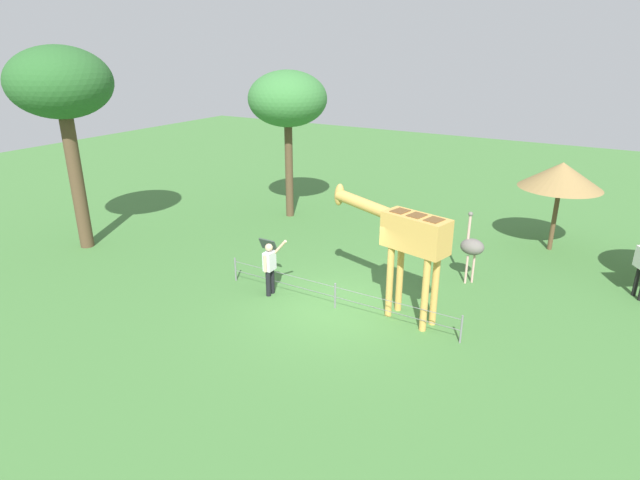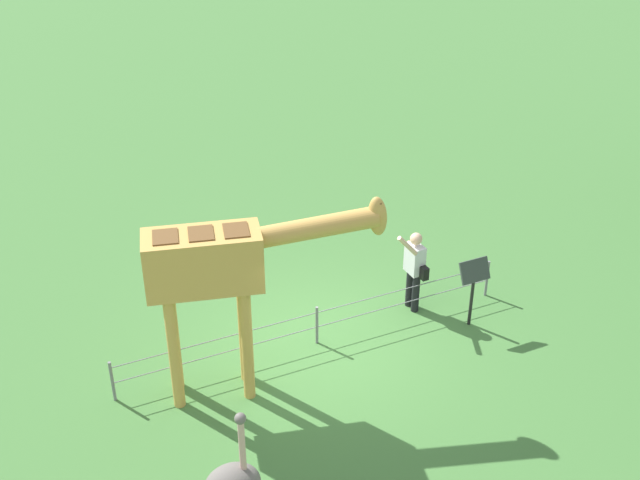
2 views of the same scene
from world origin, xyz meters
The scene contains 9 objects.
ground_plane centered at (0.00, 0.00, 0.00)m, with size 60.00×60.00×0.00m, color #427538.
giraffe centered at (-1.74, -0.46, 2.27)m, with size 3.62×1.33×3.25m.
visitor centered at (2.02, 0.28, 0.90)m, with size 0.61×0.58×1.72m.
ostrich centered at (-2.71, -3.44, 1.18)m, with size 0.70×0.56×2.25m.
shade_hut_near centered at (-4.42, -7.68, 2.68)m, with size 2.74×2.74×3.13m.
tree_east centered at (5.69, -6.19, 4.77)m, with size 3.12×3.12×5.92m.
tree_northeast centered at (9.98, 0.53, 5.55)m, with size 3.30×3.30×6.84m.
info_sign centered at (2.70, -0.58, 0.95)m, with size 0.56×0.21×1.32m.
wire_fence centered at (0.00, 0.06, 0.40)m, with size 7.05×0.05×0.75m.
Camera 1 is at (-6.18, 11.26, 6.85)m, focal length 29.18 mm.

